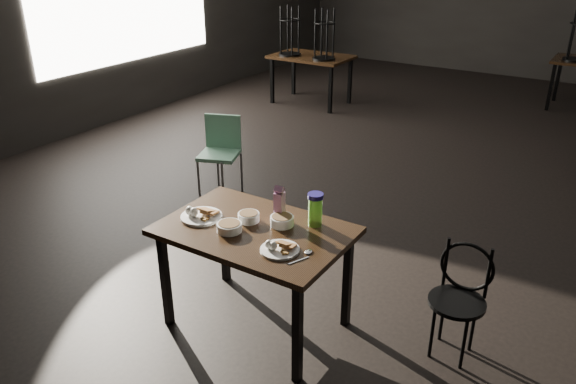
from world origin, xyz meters
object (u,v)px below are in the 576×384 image
Objects in this scene: juice_carton at (279,204)px; school_chair at (221,148)px; main_table at (255,239)px; bentwood_chair at (460,292)px; water_bottle at (315,209)px.

juice_carton is 2.19m from school_chair.
bentwood_chair is at bearing 21.06° from main_table.
juice_carton is at bearing -61.74° from school_chair.
juice_carton is at bearing -167.32° from water_bottle.
school_chair is (-1.57, 1.61, -0.19)m from main_table.
water_bottle is 1.04m from bentwood_chair.
juice_carton is 1.26m from bentwood_chair.
bentwood_chair is at bearing -43.03° from school_chair.
water_bottle is (0.30, 0.25, 0.19)m from main_table.
bentwood_chair is 3.02m from school_chair.
bentwood_chair is at bearing 13.45° from juice_carton.
main_table is 1.62× the size of bentwood_chair.
main_table is at bearing -108.17° from juice_carton.
juice_carton is 1.08× the size of water_bottle.
water_bottle is at bearing 12.68° from juice_carton.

